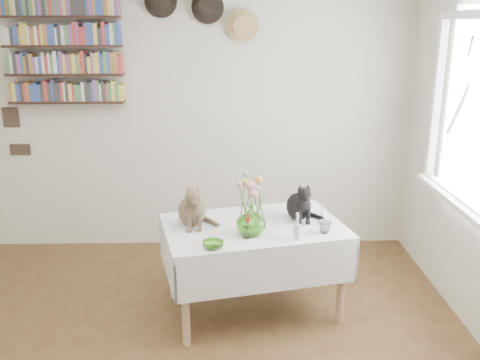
{
  "coord_description": "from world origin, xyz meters",
  "views": [
    {
      "loc": [
        0.31,
        -2.61,
        2.09
      ],
      "look_at": [
        0.4,
        0.87,
        1.05
      ],
      "focal_mm": 40.0,
      "sensor_mm": 36.0,
      "label": 1
    }
  ],
  "objects_px": {
    "black_cat": "(299,199)",
    "flower_vase": "(251,220)",
    "bookshelf_unit": "(63,51)",
    "dining_table": "(253,246)",
    "tabby_cat": "(192,203)"
  },
  "relations": [
    {
      "from": "tabby_cat",
      "to": "black_cat",
      "type": "relative_size",
      "value": 1.09
    },
    {
      "from": "flower_vase",
      "to": "dining_table",
      "type": "bearing_deg",
      "value": 81.64
    },
    {
      "from": "flower_vase",
      "to": "black_cat",
      "type": "bearing_deg",
      "value": 39.64
    },
    {
      "from": "black_cat",
      "to": "bookshelf_unit",
      "type": "relative_size",
      "value": 0.3
    },
    {
      "from": "bookshelf_unit",
      "to": "black_cat",
      "type": "bearing_deg",
      "value": -28.81
    },
    {
      "from": "black_cat",
      "to": "flower_vase",
      "type": "bearing_deg",
      "value": -152.02
    },
    {
      "from": "tabby_cat",
      "to": "bookshelf_unit",
      "type": "distance_m",
      "value": 1.92
    },
    {
      "from": "dining_table",
      "to": "black_cat",
      "type": "bearing_deg",
      "value": 20.44
    },
    {
      "from": "black_cat",
      "to": "bookshelf_unit",
      "type": "height_order",
      "value": "bookshelf_unit"
    },
    {
      "from": "flower_vase",
      "to": "bookshelf_unit",
      "type": "distance_m",
      "value": 2.33
    },
    {
      "from": "tabby_cat",
      "to": "bookshelf_unit",
      "type": "relative_size",
      "value": 0.33
    },
    {
      "from": "dining_table",
      "to": "flower_vase",
      "type": "xyz_separation_m",
      "value": [
        -0.03,
        -0.18,
        0.27
      ]
    },
    {
      "from": "black_cat",
      "to": "flower_vase",
      "type": "xyz_separation_m",
      "value": [
        -0.36,
        -0.3,
        -0.04
      ]
    },
    {
      "from": "dining_table",
      "to": "flower_vase",
      "type": "height_order",
      "value": "flower_vase"
    },
    {
      "from": "dining_table",
      "to": "tabby_cat",
      "type": "bearing_deg",
      "value": 177.02
    }
  ]
}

